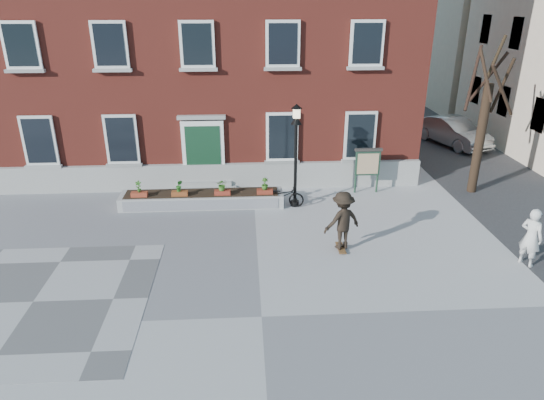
{
  "coord_description": "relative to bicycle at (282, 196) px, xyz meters",
  "views": [
    {
      "loc": [
        -0.34,
        -10.09,
        7.44
      ],
      "look_at": [
        0.5,
        4.0,
        1.5
      ],
      "focal_mm": 32.0,
      "sensor_mm": 36.0,
      "label": 1
    }
  ],
  "objects": [
    {
      "name": "checker_patch",
      "position": [
        -7.04,
        -5.92,
        -0.44
      ],
      "size": [
        6.0,
        6.0,
        0.01
      ],
      "primitive_type": "cube",
      "color": "#575659",
      "rests_on": "ground"
    },
    {
      "name": "bystander",
      "position": [
        6.98,
        -4.78,
        0.46
      ],
      "size": [
        0.71,
        0.79,
        1.82
      ],
      "primitive_type": "imported",
      "rotation": [
        0.0,
        0.0,
        2.09
      ],
      "color": "silver",
      "rests_on": "ground"
    },
    {
      "name": "lamp_post",
      "position": [
        0.51,
        0.04,
        2.09
      ],
      "size": [
        0.4,
        0.4,
        3.93
      ],
      "color": "black",
      "rests_on": "ground"
    },
    {
      "name": "skateboarder",
      "position": [
        1.62,
        -3.54,
        0.57
      ],
      "size": [
        1.39,
        1.09,
        1.97
      ],
      "color": "brown",
      "rests_on": "ground"
    },
    {
      "name": "notice_board",
      "position": [
        3.56,
        1.24,
        0.82
      ],
      "size": [
        1.1,
        0.16,
        1.87
      ],
      "color": "#193223",
      "rests_on": "ground"
    },
    {
      "name": "brick_building",
      "position": [
        -3.04,
        7.06,
        5.86
      ],
      "size": [
        18.4,
        10.85,
        12.6
      ],
      "color": "maroon",
      "rests_on": "ground"
    },
    {
      "name": "bare_tree",
      "position": [
        7.97,
        1.09,
        2.34
      ],
      "size": [
        1.83,
        1.83,
        6.16
      ],
      "color": "#302115",
      "rests_on": "ground"
    },
    {
      "name": "bicycle",
      "position": [
        0.0,
        0.0,
        0.0
      ],
      "size": [
        1.76,
        0.82,
        0.89
      ],
      "primitive_type": "imported",
      "rotation": [
        0.0,
        0.0,
        1.43
      ],
      "color": "black",
      "rests_on": "ground"
    },
    {
      "name": "ground",
      "position": [
        -1.04,
        -6.92,
        -0.45
      ],
      "size": [
        100.0,
        100.0,
        0.0
      ],
      "primitive_type": "plane",
      "color": "#A0A0A3",
      "rests_on": "ground"
    },
    {
      "name": "parked_car",
      "position": [
        9.84,
        7.77,
        0.29
      ],
      "size": [
        2.99,
        4.76,
        1.48
      ],
      "primitive_type": "imported",
      "rotation": [
        0.0,
        0.0,
        0.34
      ],
      "color": "#B0B3B5",
      "rests_on": "ground"
    },
    {
      "name": "planter_assembly",
      "position": [
        -3.03,
        0.26,
        -0.14
      ],
      "size": [
        6.2,
        1.12,
        1.15
      ],
      "color": "#B2B3AE",
      "rests_on": "ground"
    }
  ]
}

